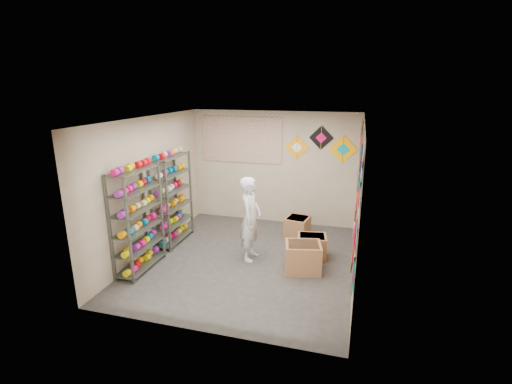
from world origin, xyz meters
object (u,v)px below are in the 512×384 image
(shelf_rack_back, at_px, (172,199))
(carton_c, at_px, (297,227))
(shelf_rack_front, at_px, (137,220))
(carton_b, at_px, (312,246))
(carton_a, at_px, (303,257))
(shopkeeper, at_px, (251,219))

(shelf_rack_back, height_order, carton_c, shelf_rack_back)
(shelf_rack_front, height_order, carton_b, shelf_rack_front)
(carton_a, relative_size, carton_c, 1.22)
(carton_a, xyz_separation_m, carton_b, (0.08, 0.60, -0.04))
(carton_b, bearing_deg, carton_a, -107.19)
(shelf_rack_back, xyz_separation_m, carton_b, (2.97, 0.01, -0.72))
(shelf_rack_back, bearing_deg, carton_a, -11.54)
(carton_a, bearing_deg, shopkeeper, 154.85)
(shopkeeper, distance_m, carton_a, 1.21)
(carton_a, xyz_separation_m, carton_c, (-0.35, 1.54, -0.04))
(shelf_rack_back, distance_m, carton_c, 2.80)
(shelf_rack_front, relative_size, shelf_rack_back, 1.00)
(shelf_rack_front, xyz_separation_m, shopkeeper, (1.83, 0.95, -0.13))
(shelf_rack_front, bearing_deg, carton_b, 23.79)
(shelf_rack_front, relative_size, carton_c, 3.65)
(shopkeeper, bearing_deg, carton_b, -71.48)
(shelf_rack_back, height_order, carton_b, shelf_rack_back)
(carton_a, bearing_deg, carton_c, 90.38)
(shelf_rack_front, distance_m, carton_a, 3.05)
(carton_c, bearing_deg, carton_a, -67.45)
(shopkeeper, bearing_deg, carton_c, -27.26)
(carton_b, distance_m, carton_c, 1.04)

